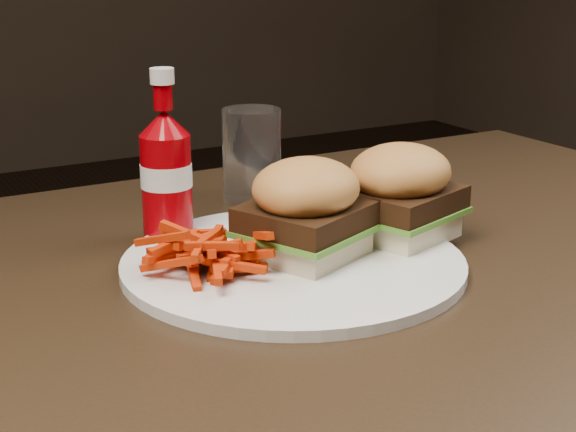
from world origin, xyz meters
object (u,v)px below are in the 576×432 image
plate (293,263)px  ketchup_bottle (167,185)px  dining_table (314,288)px  tumbler (252,155)px

plate → ketchup_bottle: bearing=117.3°
dining_table → plate: bearing=145.9°
dining_table → plate: 0.03m
ketchup_bottle → tumbler: ketchup_bottle is taller
dining_table → ketchup_bottle: 0.19m
dining_table → tumbler: 0.26m
dining_table → plate: (-0.02, 0.01, 0.03)m
tumbler → dining_table: bearing=-103.6°
ketchup_bottle → plate: bearing=-62.7°
dining_table → ketchup_bottle: bearing=120.6°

